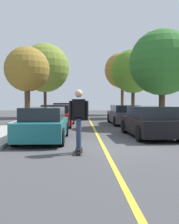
# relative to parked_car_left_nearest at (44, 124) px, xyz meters

# --- Properties ---
(ground) EXTENTS (80.00, 80.00, 0.00)m
(ground) POSITION_rel_parked_car_left_nearest_xyz_m (2.25, -1.55, -0.65)
(ground) COLOR #424244
(center_line) EXTENTS (0.12, 39.20, 0.01)m
(center_line) POSITION_rel_parked_car_left_nearest_xyz_m (2.25, 2.45, -0.65)
(center_line) COLOR gold
(center_line) RESTS_ON ground
(parked_car_left_nearest) EXTENTS (1.82, 4.06, 1.32)m
(parked_car_left_nearest) POSITION_rel_parked_car_left_nearest_xyz_m (0.00, 0.00, 0.00)
(parked_car_left_nearest) COLOR #196066
(parked_car_left_nearest) RESTS_ON ground
(parked_car_left_near) EXTENTS (2.10, 4.58, 1.36)m
(parked_car_left_near) POSITION_rel_parked_car_left_nearest_xyz_m (-0.00, 6.19, 0.01)
(parked_car_left_near) COLOR maroon
(parked_car_left_near) RESTS_ON ground
(parked_car_left_far) EXTENTS (1.86, 4.68, 1.46)m
(parked_car_left_far) POSITION_rel_parked_car_left_nearest_xyz_m (0.00, 12.33, 0.06)
(parked_car_left_far) COLOR navy
(parked_car_left_far) RESTS_ON ground
(parked_car_right_nearest) EXTENTS (1.95, 4.40, 1.35)m
(parked_car_right_nearest) POSITION_rel_parked_car_left_nearest_xyz_m (4.50, 0.98, 0.01)
(parked_car_right_nearest) COLOR black
(parked_car_right_nearest) RESTS_ON ground
(parked_car_right_near) EXTENTS (1.96, 4.58, 1.32)m
(parked_car_right_near) POSITION_rel_parked_car_left_nearest_xyz_m (4.50, 7.58, 0.00)
(parked_car_right_near) COLOR #38383D
(parked_car_right_near) RESTS_ON ground
(street_tree_left_nearest) EXTENTS (2.94, 2.94, 5.02)m
(street_tree_left_nearest) POSITION_rel_parked_car_left_nearest_xyz_m (-2.03, 6.86, 3.00)
(street_tree_left_nearest) COLOR #4C3823
(street_tree_left_nearest) RESTS_ON sidewalk_left
(street_tree_left_near) EXTENTS (4.77, 4.77, 7.14)m
(street_tree_left_near) POSITION_rel_parked_car_left_nearest_xyz_m (-2.03, 15.44, 4.23)
(street_tree_left_near) COLOR #3D2D1E
(street_tree_left_near) RESTS_ON sidewalk_left
(street_tree_right_nearest) EXTENTS (4.06, 4.06, 5.87)m
(street_tree_right_nearest) POSITION_rel_parked_car_left_nearest_xyz_m (6.52, 5.63, 3.31)
(street_tree_right_nearest) COLOR #3D2D1E
(street_tree_right_nearest) RESTS_ON sidewalk_right
(street_tree_right_near) EXTENTS (4.19, 4.19, 6.45)m
(street_tree_right_near) POSITION_rel_parked_car_left_nearest_xyz_m (6.52, 14.51, 3.83)
(street_tree_right_near) COLOR #3D2D1E
(street_tree_right_near) RESTS_ON sidewalk_right
(street_tree_right_far) EXTENTS (4.31, 4.31, 7.38)m
(street_tree_right_far) POSITION_rel_parked_car_left_nearest_xyz_m (6.52, 20.91, 4.70)
(street_tree_right_far) COLOR #4C3823
(street_tree_right_far) RESTS_ON sidewalk_right
(fire_hydrant) EXTENTS (0.20, 0.20, 0.70)m
(fire_hydrant) POSITION_rel_parked_car_left_nearest_xyz_m (6.00, 4.65, -0.17)
(fire_hydrant) COLOR #B2140F
(fire_hydrant) RESTS_ON sidewalk_right
(skateboard) EXTENTS (0.24, 0.85, 0.10)m
(skateboard) POSITION_rel_parked_car_left_nearest_xyz_m (1.41, -2.59, -0.57)
(skateboard) COLOR black
(skateboard) RESTS_ON ground
(skateboarder) EXTENTS (0.58, 0.70, 1.80)m
(skateboarder) POSITION_rel_parked_car_left_nearest_xyz_m (1.41, -2.62, 0.47)
(skateboarder) COLOR black
(skateboarder) RESTS_ON skateboard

